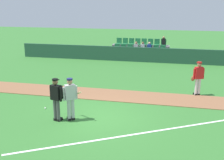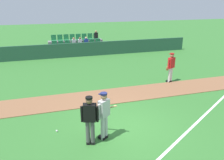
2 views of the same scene
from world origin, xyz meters
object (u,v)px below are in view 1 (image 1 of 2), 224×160
Objects in this scene: baseball at (45,108)px; runner_red_jersey at (198,77)px; batter_grey_jersey at (70,98)px; umpire_home_plate at (56,97)px.

runner_red_jersey is at bearing 27.57° from baseball.
batter_grey_jersey and umpire_home_plate have the same top height.
umpire_home_plate is (-0.53, -0.17, 0.03)m from batter_grey_jersey.
baseball is (-1.60, 0.90, -0.93)m from batter_grey_jersey.
batter_grey_jersey is 1.00× the size of umpire_home_plate.
batter_grey_jersey is at bearing -29.53° from baseball.
batter_grey_jersey is at bearing -139.32° from runner_red_jersey.
baseball is at bearing 150.47° from batter_grey_jersey.
runner_red_jersey is 23.78× the size of baseball.
umpire_home_plate is 7.31m from runner_red_jersey.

